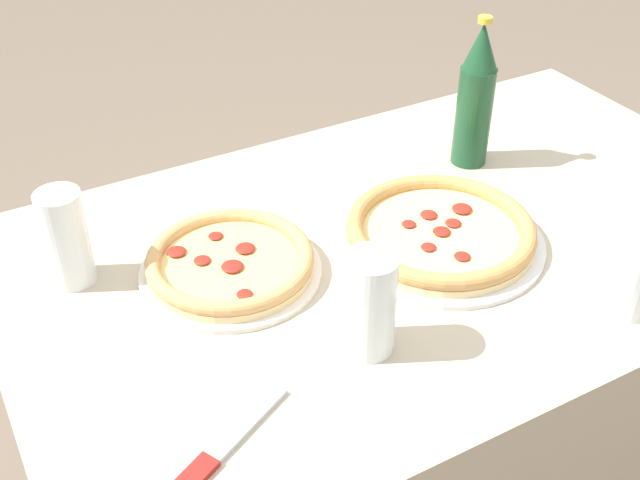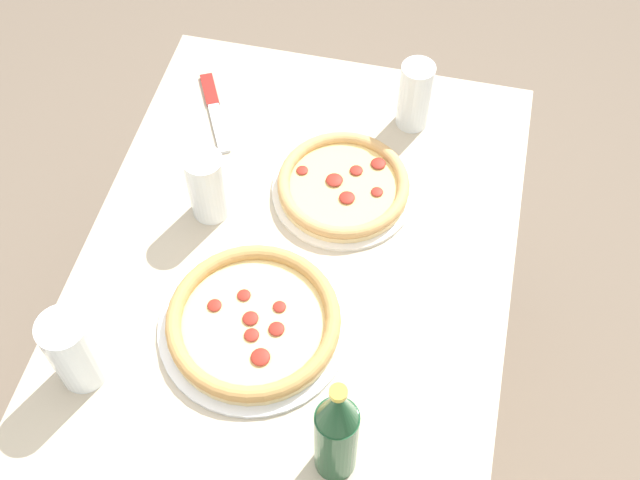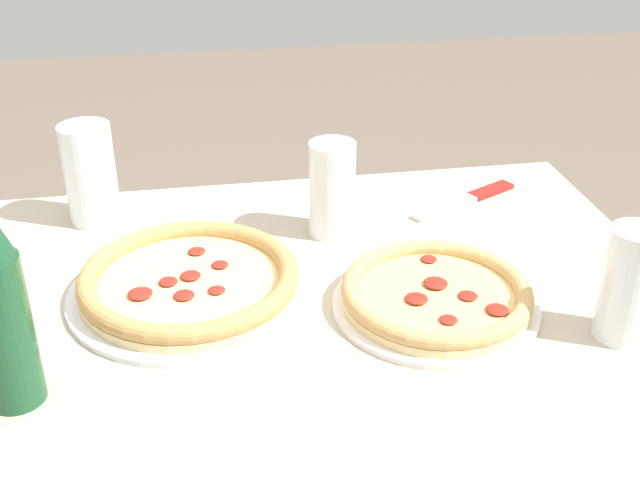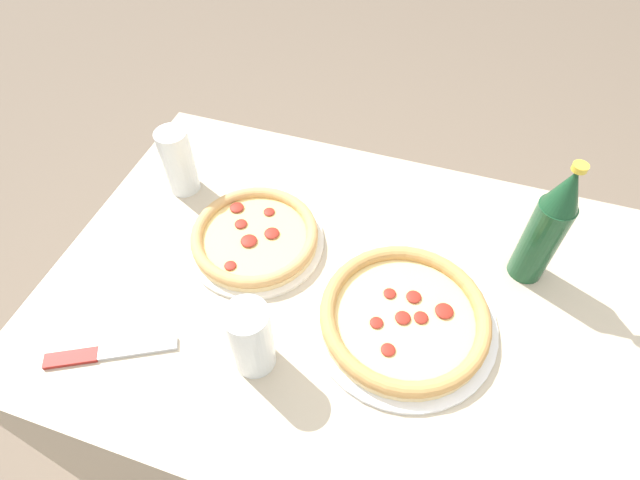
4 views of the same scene
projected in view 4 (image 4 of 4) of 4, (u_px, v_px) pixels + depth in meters
ground_plane at (363, 439)px, 1.48m from camera, size 8.00×8.00×0.00m
table at (374, 388)px, 1.18m from camera, size 1.24×0.75×0.77m
pizza_pepperoni at (255, 237)px, 0.95m from camera, size 0.26×0.26×0.04m
pizza_margherita at (404, 317)px, 0.84m from camera, size 0.32×0.32×0.04m
glass_orange_juice at (179, 164)px, 1.01m from camera, size 0.06×0.06×0.15m
glass_red_wine at (251, 340)px, 0.76m from camera, size 0.07×0.07×0.14m
beer_bottle at (548, 227)px, 0.83m from camera, size 0.06×0.06×0.26m
knife at (105, 353)px, 0.82m from camera, size 0.20×0.12×0.01m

